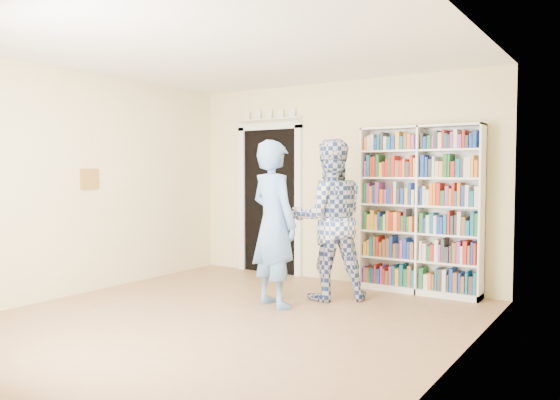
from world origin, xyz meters
name	(u,v)px	position (x,y,z in m)	size (l,w,h in m)	color
floor	(221,322)	(0.00, 0.00, 0.00)	(5.00, 5.00, 0.00)	#936847
ceiling	(219,46)	(0.00, 0.00, 2.70)	(5.00, 5.00, 0.00)	white
wall_back	(337,182)	(0.00, 2.50, 1.35)	(4.50, 4.50, 0.00)	beige
wall_left	(75,183)	(-2.25, 0.00, 1.35)	(5.00, 5.00, 0.00)	beige
wall_right	(453,190)	(2.25, 0.00, 1.35)	(5.00, 5.00, 0.00)	beige
bookshelf	(420,209)	(1.20, 2.34, 1.03)	(1.48, 0.28, 2.04)	white
doorway	(270,193)	(-1.10, 2.48, 1.18)	(1.10, 0.08, 2.43)	black
wall_art	(90,179)	(-2.23, 0.20, 1.40)	(0.03, 0.25, 0.25)	brown
man_blue	(274,224)	(0.07, 0.83, 0.92)	(0.67, 0.44, 1.83)	#5E8DD1
man_plaid	(329,220)	(0.42, 1.48, 0.93)	(0.90, 0.70, 1.86)	navy
paper_sheet	(328,225)	(0.49, 1.31, 0.89)	(0.19, 0.01, 0.26)	white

